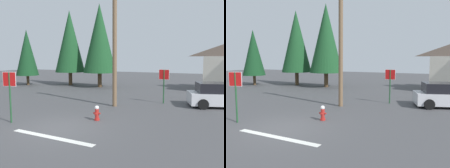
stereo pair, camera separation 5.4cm
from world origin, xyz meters
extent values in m
cube|color=#424244|center=(0.00, 0.00, -0.05)|extent=(80.00, 80.00, 0.10)
cube|color=silver|center=(0.53, -1.19, 0.00)|extent=(4.05, 0.56, 0.01)
cylinder|color=#1E4C28|center=(-2.63, -0.25, 1.24)|extent=(0.08, 0.08, 2.47)
cube|color=white|center=(-2.63, -0.25, 2.14)|extent=(0.69, 0.17, 0.70)
cube|color=red|center=(-2.63, -0.25, 2.14)|extent=(0.65, 0.17, 0.66)
cylinder|color=#AD231E|center=(1.01, 1.84, 0.05)|extent=(0.27, 0.27, 0.09)
cylinder|color=#AD231E|center=(1.01, 1.84, 0.34)|extent=(0.20, 0.20, 0.50)
sphere|color=white|center=(1.01, 1.84, 0.65)|extent=(0.22, 0.22, 0.22)
cylinder|color=#AD231E|center=(0.86, 1.84, 0.37)|extent=(0.09, 0.08, 0.08)
cylinder|color=#AD231E|center=(1.15, 1.84, 0.37)|extent=(0.09, 0.08, 0.08)
cylinder|color=#AD231E|center=(1.01, 1.70, 0.37)|extent=(0.10, 0.09, 0.10)
cylinder|color=brown|center=(0.44, 5.42, 3.83)|extent=(0.28, 0.28, 7.66)
cylinder|color=#1E4C28|center=(3.16, 7.68, 1.17)|extent=(0.08, 0.08, 2.34)
cube|color=white|center=(3.16, 7.68, 2.01)|extent=(0.70, 0.03, 0.70)
cube|color=red|center=(3.16, 7.68, 2.01)|extent=(0.66, 0.03, 0.66)
cube|color=silver|center=(6.94, 8.04, 0.56)|extent=(4.70, 3.02, 0.76)
cube|color=black|center=(6.61, 7.94, 1.25)|extent=(2.97, 2.31, 0.62)
cylinder|color=black|center=(5.26, 8.51, 0.32)|extent=(0.68, 0.39, 0.64)
cylinder|color=black|center=(5.79, 6.73, 0.32)|extent=(0.68, 0.39, 0.64)
cylinder|color=#4C3823|center=(-8.92, 14.21, 0.76)|extent=(0.42, 0.42, 1.51)
cone|color=#194723|center=(-8.92, 14.21, 4.95)|extent=(3.36, 3.36, 6.88)
cylinder|color=#4C3823|center=(-4.98, 13.90, 0.79)|extent=(0.44, 0.44, 1.57)
cone|color=#194723|center=(-4.98, 13.90, 5.15)|extent=(3.49, 3.49, 7.16)
cylinder|color=#4C3823|center=(-13.38, 12.21, 0.56)|extent=(0.31, 0.31, 1.13)
cone|color=#143D1E|center=(-13.38, 12.21, 3.70)|extent=(2.51, 2.51, 5.14)
camera|label=1|loc=(6.51, -8.57, 3.20)|focal=37.99mm
camera|label=2|loc=(6.56, -8.55, 3.20)|focal=37.99mm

